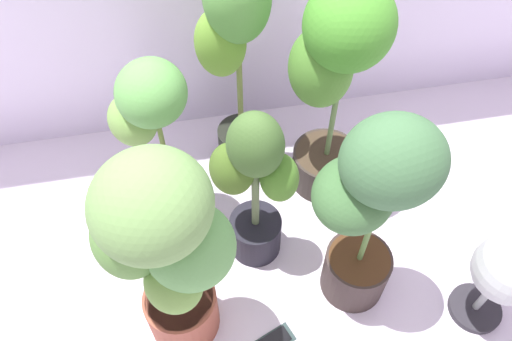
{
  "coord_description": "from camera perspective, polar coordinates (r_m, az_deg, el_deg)",
  "views": [
    {
      "loc": [
        -0.19,
        -0.8,
        1.68
      ],
      "look_at": [
        0.0,
        0.21,
        0.37
      ],
      "focal_mm": 34.64,
      "sensor_mm": 36.0,
      "label": 1
    }
  ],
  "objects": [
    {
      "name": "floor_fan",
      "position": [
        1.74,
        26.84,
        -10.52
      ],
      "size": [
        0.28,
        0.28,
        0.42
      ],
      "rotation": [
        0.0,
        0.0,
        2.8
      ],
      "color": "#27252B",
      "rests_on": "ground"
    },
    {
      "name": "cell_phone",
      "position": [
        1.77,
        2.04,
        -19.1
      ],
      "size": [
        0.16,
        0.12,
        0.01
      ],
      "rotation": [
        0.0,
        0.0,
        1.94
      ],
      "color": "#273838",
      "rests_on": "ground"
    },
    {
      "name": "potted_plant_center",
      "position": [
        1.61,
        -0.18,
        -1.88
      ],
      "size": [
        0.31,
        0.24,
        0.71
      ],
      "color": "black",
      "rests_on": "ground"
    },
    {
      "name": "potted_plant_back_center",
      "position": [
        1.78,
        -2.52,
        13.2
      ],
      "size": [
        0.31,
        0.29,
        0.96
      ],
      "color": "black",
      "rests_on": "ground"
    },
    {
      "name": "potted_plant_front_right",
      "position": [
        1.45,
        13.02,
        -4.03
      ],
      "size": [
        0.39,
        0.33,
        0.84
      ],
      "color": "#342824",
      "rests_on": "ground"
    },
    {
      "name": "potted_plant_front_left",
      "position": [
        1.34,
        -10.4,
        -8.92
      ],
      "size": [
        0.42,
        0.41,
        0.86
      ],
      "color": "brown",
      "rests_on": "ground"
    },
    {
      "name": "ground_plane",
      "position": [
        1.87,
        1.15,
        -12.03
      ],
      "size": [
        8.0,
        8.0,
        0.0
      ],
      "primitive_type": "plane",
      "color": "silver",
      "rests_on": "ground"
    },
    {
      "name": "potted_plant_back_left",
      "position": [
        1.75,
        -11.24,
        3.23
      ],
      "size": [
        0.34,
        0.3,
        0.74
      ],
      "color": "gray",
      "rests_on": "ground"
    },
    {
      "name": "potted_plant_back_right",
      "position": [
        1.72,
        8.99,
        10.37
      ],
      "size": [
        0.4,
        0.4,
        0.92
      ],
      "color": "#322A24",
      "rests_on": "ground"
    }
  ]
}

